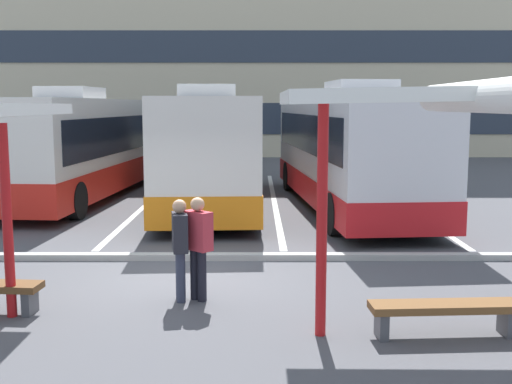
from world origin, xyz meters
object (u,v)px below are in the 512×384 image
waiting_passenger_1 (180,243)px  waiting_passenger_2 (198,242)px  bench_2 (445,311)px  coach_bus_2 (347,150)px  waiting_shelter_1 (459,102)px  coach_bus_0 (90,147)px  coach_bus_1 (209,150)px

waiting_passenger_1 → waiting_passenger_2: (0.27, 0.03, 0.02)m
waiting_passenger_1 → bench_2: bearing=-22.8°
coach_bus_2 → waiting_shelter_1: coach_bus_2 is taller
coach_bus_0 → coach_bus_1: coach_bus_1 is taller
waiting_shelter_1 → waiting_passenger_1: (-3.62, 1.73, -2.13)m
coach_bus_0 → waiting_passenger_1: (4.38, -11.60, -0.72)m
coach_bus_0 → coach_bus_2: (8.20, -2.68, 0.07)m
coach_bus_2 → waiting_passenger_1: 9.73m
waiting_passenger_1 → coach_bus_1: bearing=91.6°
coach_bus_2 → waiting_shelter_1: (-0.20, -10.65, 1.34)m
waiting_passenger_1 → coach_bus_0: bearing=110.7°
coach_bus_2 → coach_bus_1: bearing=166.5°
coach_bus_0 → coach_bus_1: size_ratio=1.07×
bench_2 → coach_bus_0: bearing=121.4°
coach_bus_0 → waiting_shelter_1: 15.61m
coach_bus_0 → waiting_passenger_2: 12.49m
waiting_shelter_1 → coach_bus_0: bearing=121.0°
waiting_shelter_1 → bench_2: bearing=90.0°
bench_2 → waiting_passenger_1: size_ratio=1.26×
coach_bus_2 → bench_2: size_ratio=5.69×
coach_bus_1 → waiting_shelter_1: coach_bus_1 is taller
coach_bus_1 → waiting_shelter_1: 12.34m
coach_bus_0 → waiting_shelter_1: coach_bus_0 is taller
coach_bus_2 → bench_2: (-0.20, -10.43, -1.35)m
bench_2 → coach_bus_2: bearing=88.9°
coach_bus_0 → waiting_passenger_1: 12.42m
coach_bus_2 → coach_bus_0: bearing=161.9°
waiting_passenger_1 → waiting_passenger_2: 0.27m
coach_bus_0 → bench_2: 15.41m
waiting_shelter_1 → waiting_passenger_2: (-3.35, 1.76, -2.11)m
coach_bus_2 → waiting_passenger_1: bearing=-113.2°
coach_bus_1 → waiting_passenger_1: bearing=-88.4°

